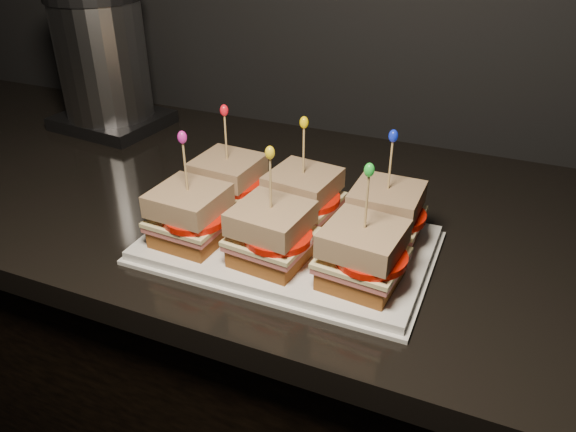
% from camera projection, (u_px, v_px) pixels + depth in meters
% --- Properties ---
extents(cabinet, '(2.28, 0.62, 0.83)m').
position_uv_depth(cabinet, '(246.00, 381.00, 1.18)').
color(cabinet, black).
rests_on(cabinet, ground).
extents(granite_slab, '(2.32, 0.66, 0.04)m').
position_uv_depth(granite_slab, '(237.00, 200.00, 0.96)').
color(granite_slab, black).
rests_on(granite_slab, cabinet).
extents(platter, '(0.38, 0.24, 0.02)m').
position_uv_depth(platter, '(288.00, 244.00, 0.79)').
color(platter, white).
rests_on(platter, granite_slab).
extents(platter_rim, '(0.40, 0.25, 0.01)m').
position_uv_depth(platter_rim, '(288.00, 248.00, 0.79)').
color(platter_rim, white).
rests_on(platter_rim, granite_slab).
extents(sandwich_0_bread_bot, '(0.09, 0.09, 0.02)m').
position_uv_depth(sandwich_0_bread_bot, '(229.00, 198.00, 0.86)').
color(sandwich_0_bread_bot, brown).
rests_on(sandwich_0_bread_bot, platter).
extents(sandwich_0_ham, '(0.10, 0.10, 0.01)m').
position_uv_depth(sandwich_0_ham, '(229.00, 189.00, 0.85)').
color(sandwich_0_ham, '#C75B57').
rests_on(sandwich_0_ham, sandwich_0_bread_bot).
extents(sandwich_0_cheese, '(0.10, 0.10, 0.01)m').
position_uv_depth(sandwich_0_cheese, '(229.00, 185.00, 0.85)').
color(sandwich_0_cheese, '#F4E59F').
rests_on(sandwich_0_cheese, sandwich_0_ham).
extents(sandwich_0_tomato, '(0.09, 0.09, 0.01)m').
position_uv_depth(sandwich_0_tomato, '(233.00, 183.00, 0.84)').
color(sandwich_0_tomato, red).
rests_on(sandwich_0_tomato, sandwich_0_cheese).
extents(sandwich_0_bread_top, '(0.10, 0.10, 0.03)m').
position_uv_depth(sandwich_0_bread_top, '(228.00, 168.00, 0.84)').
color(sandwich_0_bread_top, '#612B10').
rests_on(sandwich_0_bread_top, sandwich_0_tomato).
extents(sandwich_0_pick, '(0.00, 0.00, 0.09)m').
position_uv_depth(sandwich_0_pick, '(226.00, 140.00, 0.81)').
color(sandwich_0_pick, tan).
rests_on(sandwich_0_pick, sandwich_0_bread_top).
extents(sandwich_0_frill, '(0.01, 0.01, 0.02)m').
position_uv_depth(sandwich_0_frill, '(224.00, 110.00, 0.79)').
color(sandwich_0_frill, red).
rests_on(sandwich_0_frill, sandwich_0_pick).
extents(sandwich_1_bread_bot, '(0.10, 0.10, 0.02)m').
position_uv_depth(sandwich_1_bread_bot, '(303.00, 213.00, 0.82)').
color(sandwich_1_bread_bot, brown).
rests_on(sandwich_1_bread_bot, platter).
extents(sandwich_1_ham, '(0.11, 0.10, 0.01)m').
position_uv_depth(sandwich_1_ham, '(303.00, 204.00, 0.81)').
color(sandwich_1_ham, '#C75B57').
rests_on(sandwich_1_ham, sandwich_1_bread_bot).
extents(sandwich_1_cheese, '(0.11, 0.11, 0.01)m').
position_uv_depth(sandwich_1_cheese, '(303.00, 200.00, 0.81)').
color(sandwich_1_cheese, '#F4E59F').
rests_on(sandwich_1_cheese, sandwich_1_ham).
extents(sandwich_1_tomato, '(0.09, 0.09, 0.01)m').
position_uv_depth(sandwich_1_tomato, '(309.00, 198.00, 0.80)').
color(sandwich_1_tomato, red).
rests_on(sandwich_1_tomato, sandwich_1_cheese).
extents(sandwich_1_bread_top, '(0.10, 0.10, 0.03)m').
position_uv_depth(sandwich_1_bread_top, '(303.00, 183.00, 0.80)').
color(sandwich_1_bread_top, '#612B10').
rests_on(sandwich_1_bread_top, sandwich_1_tomato).
extents(sandwich_1_pick, '(0.00, 0.00, 0.09)m').
position_uv_depth(sandwich_1_pick, '(304.00, 153.00, 0.77)').
color(sandwich_1_pick, tan).
rests_on(sandwich_1_pick, sandwich_1_bread_top).
extents(sandwich_1_frill, '(0.01, 0.01, 0.02)m').
position_uv_depth(sandwich_1_frill, '(304.00, 122.00, 0.75)').
color(sandwich_1_frill, '#ECC105').
rests_on(sandwich_1_frill, sandwich_1_pick).
extents(sandwich_2_bread_bot, '(0.09, 0.09, 0.02)m').
position_uv_depth(sandwich_2_bread_bot, '(384.00, 231.00, 0.78)').
color(sandwich_2_bread_bot, brown).
rests_on(sandwich_2_bread_bot, platter).
extents(sandwich_2_ham, '(0.10, 0.09, 0.01)m').
position_uv_depth(sandwich_2_ham, '(385.00, 221.00, 0.77)').
color(sandwich_2_ham, '#C75B57').
rests_on(sandwich_2_ham, sandwich_2_bread_bot).
extents(sandwich_2_cheese, '(0.10, 0.10, 0.01)m').
position_uv_depth(sandwich_2_cheese, '(385.00, 216.00, 0.77)').
color(sandwich_2_cheese, '#F4E59F').
rests_on(sandwich_2_cheese, sandwich_2_ham).
extents(sandwich_2_tomato, '(0.09, 0.09, 0.01)m').
position_uv_depth(sandwich_2_tomato, '(393.00, 215.00, 0.76)').
color(sandwich_2_tomato, red).
rests_on(sandwich_2_tomato, sandwich_2_cheese).
extents(sandwich_2_bread_top, '(0.09, 0.09, 0.03)m').
position_uv_depth(sandwich_2_bread_top, '(387.00, 199.00, 0.75)').
color(sandwich_2_bread_top, '#612B10').
rests_on(sandwich_2_bread_top, sandwich_2_tomato).
extents(sandwich_2_pick, '(0.00, 0.00, 0.09)m').
position_uv_depth(sandwich_2_pick, '(390.00, 168.00, 0.73)').
color(sandwich_2_pick, tan).
rests_on(sandwich_2_pick, sandwich_2_bread_top).
extents(sandwich_2_frill, '(0.01, 0.01, 0.02)m').
position_uv_depth(sandwich_2_frill, '(393.00, 136.00, 0.71)').
color(sandwich_2_frill, '#1024D1').
rests_on(sandwich_2_frill, sandwich_2_pick).
extents(sandwich_3_bread_bot, '(0.09, 0.09, 0.02)m').
position_uv_depth(sandwich_3_bread_bot, '(192.00, 232.00, 0.78)').
color(sandwich_3_bread_bot, brown).
rests_on(sandwich_3_bread_bot, platter).
extents(sandwich_3_ham, '(0.10, 0.10, 0.01)m').
position_uv_depth(sandwich_3_ham, '(191.00, 222.00, 0.77)').
color(sandwich_3_ham, '#C75B57').
rests_on(sandwich_3_ham, sandwich_3_bread_bot).
extents(sandwich_3_cheese, '(0.10, 0.10, 0.01)m').
position_uv_depth(sandwich_3_cheese, '(190.00, 218.00, 0.76)').
color(sandwich_3_cheese, '#F4E59F').
rests_on(sandwich_3_cheese, sandwich_3_ham).
extents(sandwich_3_tomato, '(0.09, 0.09, 0.01)m').
position_uv_depth(sandwich_3_tomato, '(195.00, 217.00, 0.75)').
color(sandwich_3_tomato, red).
rests_on(sandwich_3_tomato, sandwich_3_cheese).
extents(sandwich_3_bread_top, '(0.09, 0.09, 0.03)m').
position_uv_depth(sandwich_3_bread_top, '(189.00, 200.00, 0.75)').
color(sandwich_3_bread_top, '#612B10').
rests_on(sandwich_3_bread_top, sandwich_3_tomato).
extents(sandwich_3_pick, '(0.00, 0.00, 0.09)m').
position_uv_depth(sandwich_3_pick, '(185.00, 170.00, 0.73)').
color(sandwich_3_pick, tan).
rests_on(sandwich_3_pick, sandwich_3_bread_top).
extents(sandwich_3_frill, '(0.01, 0.01, 0.02)m').
position_uv_depth(sandwich_3_frill, '(182.00, 137.00, 0.71)').
color(sandwich_3_frill, '#C31F90').
rests_on(sandwich_3_frill, sandwich_3_pick).
extents(sandwich_4_bread_bot, '(0.10, 0.10, 0.02)m').
position_uv_depth(sandwich_4_bread_bot, '(272.00, 252.00, 0.73)').
color(sandwich_4_bread_bot, brown).
rests_on(sandwich_4_bread_bot, platter).
extents(sandwich_4_ham, '(0.11, 0.10, 0.01)m').
position_uv_depth(sandwich_4_ham, '(271.00, 241.00, 0.73)').
color(sandwich_4_ham, '#C75B57').
rests_on(sandwich_4_ham, sandwich_4_bread_bot).
extents(sandwich_4_cheese, '(0.11, 0.10, 0.01)m').
position_uv_depth(sandwich_4_cheese, '(271.00, 237.00, 0.72)').
color(sandwich_4_cheese, '#F4E59F').
rests_on(sandwich_4_cheese, sandwich_4_ham).
extents(sandwich_4_tomato, '(0.09, 0.09, 0.01)m').
position_uv_depth(sandwich_4_tomato, '(278.00, 236.00, 0.71)').
color(sandwich_4_tomato, red).
rests_on(sandwich_4_tomato, sandwich_4_cheese).
extents(sandwich_4_bread_top, '(0.10, 0.10, 0.03)m').
position_uv_depth(sandwich_4_bread_top, '(271.00, 218.00, 0.71)').
color(sandwich_4_bread_top, '#612B10').
rests_on(sandwich_4_bread_top, sandwich_4_tomato).
extents(sandwich_4_pick, '(0.00, 0.00, 0.09)m').
position_uv_depth(sandwich_4_pick, '(270.00, 186.00, 0.69)').
color(sandwich_4_pick, tan).
rests_on(sandwich_4_pick, sandwich_4_bread_top).
extents(sandwich_4_frill, '(0.01, 0.01, 0.02)m').
position_uv_depth(sandwich_4_frill, '(270.00, 153.00, 0.66)').
color(sandwich_4_frill, yellow).
rests_on(sandwich_4_frill, sandwich_4_pick).
extents(sandwich_5_bread_bot, '(0.10, 0.10, 0.02)m').
position_uv_depth(sandwich_5_bread_bot, '(361.00, 273.00, 0.69)').
color(sandwich_5_bread_bot, brown).
rests_on(sandwich_5_bread_bot, platter).
extents(sandwich_5_ham, '(0.10, 0.10, 0.01)m').
position_uv_depth(sandwich_5_ham, '(362.00, 262.00, 0.68)').
color(sandwich_5_ham, '#C75B57').
rests_on(sandwich_5_ham, sandwich_5_bread_bot).
extents(sandwich_5_cheese, '(0.11, 0.10, 0.01)m').
position_uv_depth(sandwich_5_cheese, '(362.00, 258.00, 0.68)').
color(sandwich_5_cheese, '#F4E59F').
rests_on(sandwich_5_cheese, sandwich_5_ham).
extents(sandwich_5_tomato, '(0.09, 0.09, 0.01)m').
position_uv_depth(sandwich_5_tomato, '(371.00, 257.00, 0.67)').
color(sandwich_5_tomato, red).
rests_on(sandwich_5_tomato, sandwich_5_cheese).
extents(sandwich_5_bread_top, '(0.10, 0.10, 0.03)m').
position_uv_depth(sandwich_5_bread_top, '(364.00, 239.00, 0.67)').
color(sandwich_5_bread_top, '#612B10').
rests_on(sandwich_5_bread_top, sandwich_5_tomato).
extents(sandwich_5_pick, '(0.00, 0.00, 0.09)m').
position_uv_depth(sandwich_5_pick, '(366.00, 205.00, 0.64)').
color(sandwich_5_pick, tan).
rests_on(sandwich_5_pick, sandwich_5_bread_top).
extents(sandwich_5_frill, '(0.01, 0.01, 0.02)m').
position_uv_depth(sandwich_5_frill, '(369.00, 170.00, 0.62)').
color(sandwich_5_frill, green).
rests_on(sandwich_5_frill, sandwich_5_pick).
extents(appliance_base, '(0.23, 0.20, 0.03)m').
position_uv_depth(appliance_base, '(113.00, 120.00, 1.20)').
color(appliance_base, '#262628').
rests_on(appliance_base, granite_slab).
extents(appliance_body, '(0.18, 0.18, 0.23)m').
position_uv_depth(appliance_body, '(103.00, 60.00, 1.14)').
color(appliance_body, silver).
rests_on(appliance_body, appliance_base).
extents(appliance, '(0.21, 0.18, 0.28)m').
position_uv_depth(appliance, '(103.00, 62.00, 1.14)').
color(appliance, silver).
rests_on(appliance, granite_slab).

